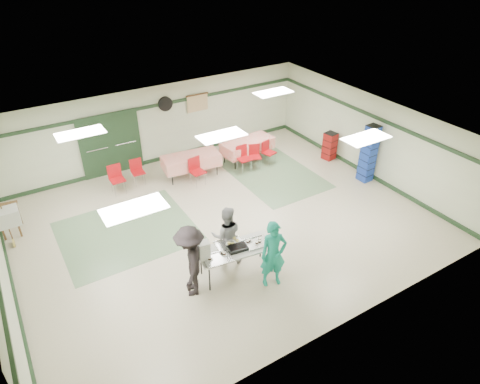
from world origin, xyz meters
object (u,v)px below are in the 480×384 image
crate_stack_red (330,146)px  crate_stack_blue_b (369,154)px  chair_loose_b (116,176)px  crate_stack_blue_a (367,159)px  chair_b (243,156)px  chair_loose_a (137,169)px  broom (6,222)px  volunteer_dark (190,261)px  printer_table (8,213)px  chair_a (254,154)px  chair_c (267,150)px  chair_d (196,168)px  office_printer (8,217)px  serving_table (236,250)px  volunteer_teal (273,254)px  dining_table_a (247,145)px  dining_table_b (191,160)px  volunteer_grey (227,235)px

crate_stack_red → crate_stack_blue_b: size_ratio=0.52×
chair_loose_b → crate_stack_blue_a: bearing=-26.9°
chair_b → chair_loose_a: 3.52m
crate_stack_blue_a → broom: 10.65m
volunteer_dark → crate_stack_red: 7.88m
volunteer_dark → printer_table: bearing=-118.6°
chair_a → crate_stack_red: bearing=1.5°
chair_b → chair_loose_b: (-4.11, 0.85, 0.01)m
chair_c → chair_d: 2.77m
chair_c → crate_stack_red: (2.08, -0.89, -0.01)m
volunteer_dark → crate_stack_red: (7.10, 3.40, -0.39)m
chair_loose_b → printer_table: size_ratio=1.11×
office_printer → serving_table: bearing=-40.4°
volunteer_teal → dining_table_a: bearing=78.5°
serving_table → crate_stack_blue_a: (5.92, 1.62, 0.05)m
volunteer_teal → chair_a: (2.75, 5.00, -0.34)m
chair_loose_a → printer_table: chair_loose_a is taller
chair_a → dining_table_b: bearing=-175.0°
volunteer_dark → crate_stack_blue_b: size_ratio=0.93×
crate_stack_red → chair_loose_b: bearing=166.3°
crate_stack_red → crate_stack_blue_b: 1.85m
volunteer_teal → dining_table_a: (2.84, 5.57, -0.28)m
chair_loose_a → crate_stack_blue_a: crate_stack_blue_a is taller
serving_table → crate_stack_blue_b: crate_stack_blue_b is taller
chair_a → volunteer_teal: bearing=-98.7°
chair_loose_b → crate_stack_blue_a: 8.00m
dining_table_b → serving_table: bearing=-97.5°
chair_d → chair_loose_b: (-2.34, 0.85, 0.00)m
chair_loose_b → crate_stack_red: size_ratio=0.92×
volunteer_teal → chair_b: size_ratio=1.89×
volunteer_teal → crate_stack_red: size_ratio=1.70×
volunteer_teal → chair_loose_a: (-1.07, 6.06, -0.34)m
chair_loose_a → crate_stack_blue_b: crate_stack_blue_b is taller
chair_loose_b → dining_table_b: bearing=-7.6°
printer_table → chair_b: bearing=6.5°
chair_d → crate_stack_red: crate_stack_red is taller
chair_loose_a → crate_stack_blue_a: 7.44m
serving_table → chair_loose_a: chair_loose_a is taller
chair_c → chair_loose_b: (-5.11, 0.86, 0.05)m
crate_stack_red → broom: broom is taller
chair_d → broom: 5.54m
volunteer_grey → crate_stack_blue_b: 5.98m
volunteer_dark → chair_d: 4.86m
serving_table → volunteer_dark: volunteer_dark is taller
serving_table → broom: (-4.46, 4.02, 0.00)m
dining_table_a → printer_table: dining_table_a is taller
chair_loose_b → printer_table: 3.16m
volunteer_dark → chair_d: volunteer_dark is taller
chair_d → broom: broom is taller
dining_table_a → printer_table: 7.76m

